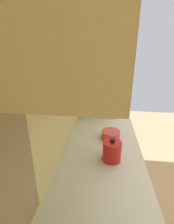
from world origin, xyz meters
The scene contains 7 objects.
wall_back centered at (0.00, 1.73, 1.42)m, with size 3.72×0.12×2.84m, color #DCC976.
counter_run centered at (-0.37, 1.38, 0.46)m, with size 2.85×0.61×0.92m.
upper_cabinets centered at (-0.37, 1.49, 1.85)m, with size 1.69×0.36×0.68m.
oven_range centered at (1.36, 1.36, 0.47)m, with size 0.63×0.64×1.10m.
microwave centered at (0.37, 1.40, 1.06)m, with size 0.49×0.33×0.29m.
bowl centered at (-0.30, 1.31, 0.96)m, with size 0.16×0.16×0.07m.
kettle centered at (-0.60, 1.31, 0.99)m, with size 0.18×0.13×0.17m.
Camera 1 is at (-1.55, 1.37, 1.65)m, focal length 25.40 mm.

